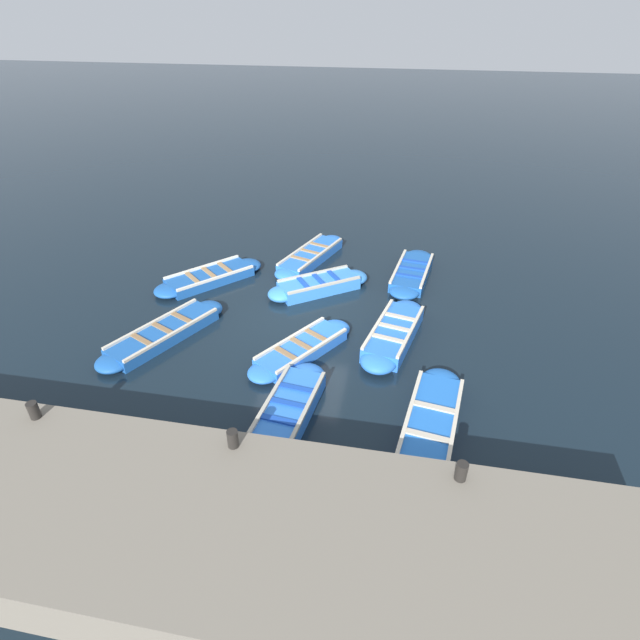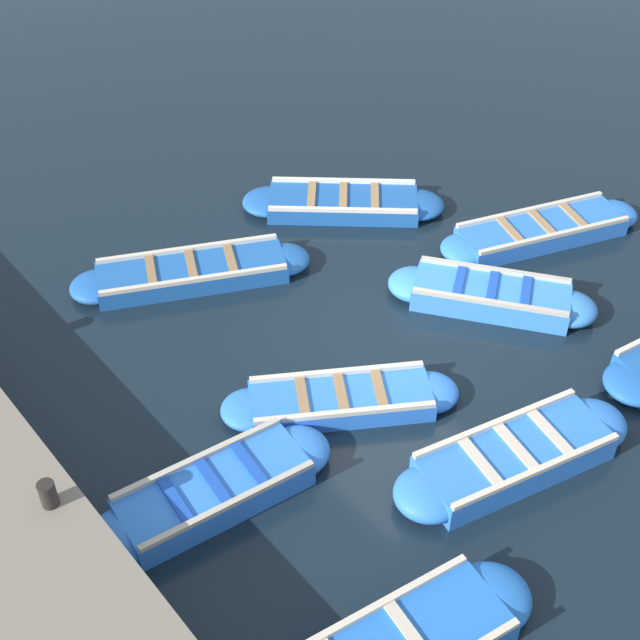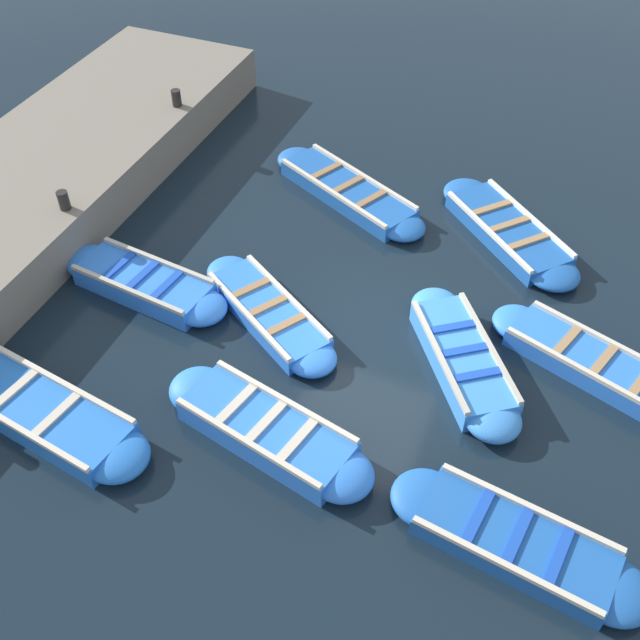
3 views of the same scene
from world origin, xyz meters
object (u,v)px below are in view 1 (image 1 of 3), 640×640
(boat_far_corner, at_px, (319,285))
(bollard_north, at_px, (34,410))
(boat_outer_right, at_px, (164,334))
(bollard_mid_south, at_px, (461,471))
(boat_alongside, at_px, (412,273))
(boat_inner_gap, at_px, (430,428))
(boat_bow_out, at_px, (302,349))
(boat_tucked, at_px, (210,277))
(bollard_mid_north, at_px, (233,439))
(boat_drifting, at_px, (394,334))
(boat_broadside, at_px, (288,410))
(boat_end_of_row, at_px, (311,256))

(boat_far_corner, height_order, bollard_north, bollard_north)
(boat_outer_right, bearing_deg, bollard_mid_south, 60.90)
(boat_far_corner, bearing_deg, boat_alongside, 117.04)
(boat_inner_gap, xyz_separation_m, bollard_mid_south, (1.84, 0.41, 0.91))
(boat_bow_out, relative_size, boat_tucked, 0.97)
(boat_alongside, relative_size, bollard_mid_south, 10.18)
(bollard_mid_north, bearing_deg, boat_alongside, 161.47)
(boat_inner_gap, bearing_deg, bollard_mid_south, 12.40)
(boat_drifting, distance_m, boat_tucked, 6.35)
(boat_inner_gap, distance_m, boat_alongside, 6.97)
(boat_drifting, xyz_separation_m, boat_broadside, (3.31, -2.04, -0.01))
(boat_outer_right, xyz_separation_m, boat_broadside, (2.27, 3.94, 0.03))
(boat_inner_gap, xyz_separation_m, boat_tucked, (-5.48, -6.89, -0.03))
(boat_end_of_row, bearing_deg, boat_far_corner, 18.15)
(boat_tucked, bearing_deg, boat_broadside, 35.35)
(boat_end_of_row, bearing_deg, boat_outer_right, -28.59)
(boat_inner_gap, relative_size, boat_bow_out, 1.26)
(boat_drifting, height_order, boat_end_of_row, boat_drifting)
(boat_far_corner, height_order, boat_tucked, boat_far_corner)
(boat_far_corner, bearing_deg, bollard_mid_south, 27.13)
(boat_tucked, relative_size, boat_outer_right, 0.86)
(boat_alongside, bearing_deg, boat_tucked, -76.92)
(boat_inner_gap, bearing_deg, bollard_north, -76.12)
(boat_broadside, bearing_deg, boat_drifting, 148.32)
(boat_bow_out, bearing_deg, boat_inner_gap, 54.93)
(boat_far_corner, xyz_separation_m, bollard_mid_north, (7.36, -0.16, 0.90))
(boat_bow_out, distance_m, boat_end_of_row, 5.38)
(boat_end_of_row, distance_m, boat_outer_right, 6.05)
(boat_bow_out, xyz_separation_m, boat_tucked, (-3.24, -3.70, 0.00))
(boat_far_corner, height_order, boat_drifting, boat_drifting)
(boat_broadside, bearing_deg, boat_bow_out, -174.81)
(boat_bow_out, distance_m, bollard_north, 5.98)
(boat_far_corner, distance_m, bollard_north, 8.47)
(boat_inner_gap, bearing_deg, boat_drifting, -163.97)
(boat_drifting, distance_m, bollard_north, 8.33)
(boat_far_corner, relative_size, boat_broadside, 0.93)
(boat_outer_right, xyz_separation_m, bollard_mid_south, (4.08, 7.33, 0.94))
(boat_drifting, bearing_deg, bollard_mid_south, 14.74)
(boat_far_corner, height_order, boat_alongside, boat_far_corner)
(bollard_mid_north, bearing_deg, boat_broadside, 163.37)
(boat_end_of_row, xyz_separation_m, boat_broadside, (7.58, 1.05, 0.03))
(boat_end_of_row, bearing_deg, boat_drifting, 35.88)
(bollard_north, bearing_deg, boat_end_of_row, 159.99)
(boat_bow_out, relative_size, bollard_north, 9.34)
(boat_inner_gap, xyz_separation_m, bollard_north, (1.84, -7.45, 0.91))
(boat_broadside, bearing_deg, boat_alongside, 160.98)
(boat_inner_gap, distance_m, boat_broadside, 2.98)
(boat_end_of_row, xyz_separation_m, boat_tucked, (2.07, -2.86, -0.01))
(boat_bow_out, distance_m, boat_tucked, 4.92)
(boat_drifting, relative_size, boat_end_of_row, 0.94)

